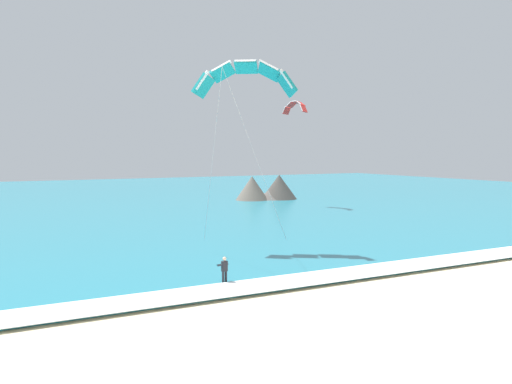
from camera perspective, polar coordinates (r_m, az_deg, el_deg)
sea at (r=87.18m, az=-16.98°, el=-0.85°), size 200.00×120.00×0.20m
surf_foam at (r=31.94m, az=4.12°, el=-9.31°), size 200.00×2.88×0.04m
surfboard at (r=31.61m, az=-3.35°, el=-9.81°), size 0.72×1.46×0.09m
kitesurfer at (r=31.42m, az=-3.37°, el=-8.19°), size 0.59×0.59×1.69m
kite_primary at (r=40.39m, az=-1.13°, el=12.17°), size 8.25×9.64×13.22m
kite_distant at (r=72.58m, az=4.20°, el=9.06°), size 1.27×4.82×1.72m
headland_right at (r=84.07m, az=1.08°, el=0.24°), size 10.20×7.73×4.02m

